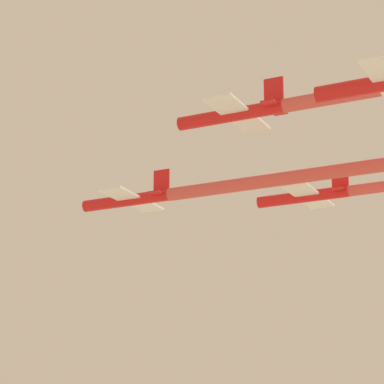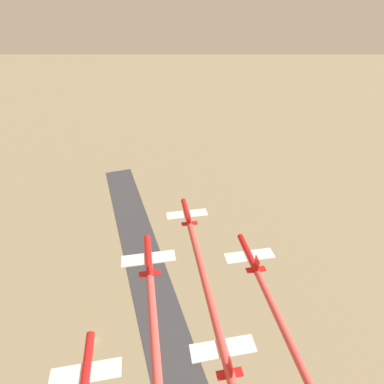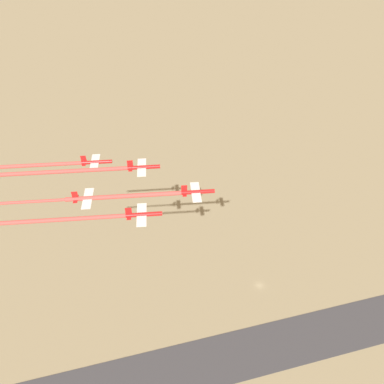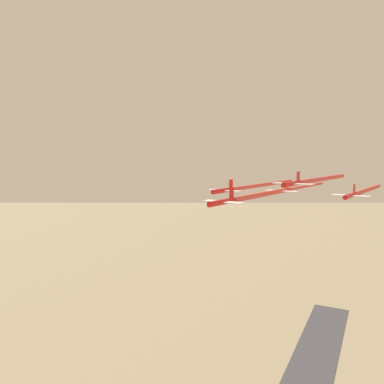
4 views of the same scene
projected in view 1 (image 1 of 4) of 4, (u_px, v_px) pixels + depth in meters
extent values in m
cylinder|color=red|center=(126.00, 201.00, 97.25)|extent=(10.29, 4.34, 1.27)
cube|color=white|center=(132.00, 200.00, 96.96)|extent=(5.56, 10.08, 0.21)
cube|color=red|center=(162.00, 181.00, 95.90)|extent=(1.81, 0.71, 2.54)
cube|color=red|center=(161.00, 196.00, 95.45)|extent=(2.32, 3.91, 0.14)
cylinder|color=red|center=(230.00, 115.00, 82.89)|extent=(10.29, 4.34, 1.27)
cube|color=white|center=(237.00, 114.00, 82.59)|extent=(5.56, 10.08, 0.21)
cube|color=red|center=(274.00, 91.00, 81.53)|extent=(1.81, 0.71, 2.54)
cube|color=red|center=(274.00, 108.00, 81.08)|extent=(2.32, 3.91, 0.14)
cylinder|color=red|center=(303.00, 197.00, 98.88)|extent=(10.29, 4.34, 1.27)
cube|color=white|center=(309.00, 196.00, 98.58)|extent=(5.56, 10.08, 0.21)
cube|color=red|center=(340.00, 178.00, 97.52)|extent=(1.81, 0.71, 2.54)
cube|color=red|center=(341.00, 192.00, 97.07)|extent=(2.32, 3.91, 0.14)
cylinder|color=red|center=(384.00, 83.00, 66.45)|extent=(10.29, 4.34, 1.27)
cylinder|color=#D84C47|center=(331.00, 172.00, 87.59)|extent=(34.10, 11.93, 1.36)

